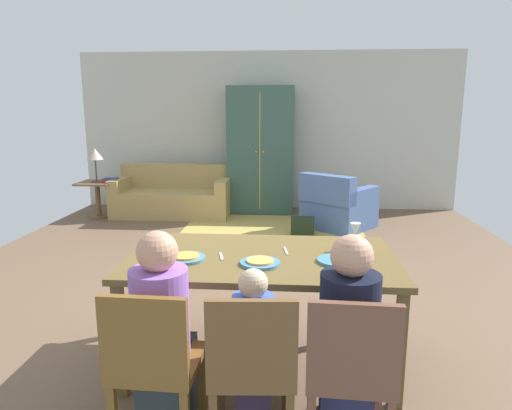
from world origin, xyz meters
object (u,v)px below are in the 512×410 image
couch (173,197)px  person_man (163,339)px  side_table (98,194)px  book_lower (107,181)px  armchair (337,207)px  table_lamp (95,155)px  plate_near_woman (337,261)px  handbag (302,226)px  book_upper (111,179)px  plate_near_child (260,263)px  dining_chair_woman (350,368)px  dining_chair_man (153,360)px  armoire (261,150)px  person_woman (347,345)px  plate_near_man (186,258)px  wine_glass (355,231)px  dining_table (262,265)px  person_child (253,356)px  dining_chair_child (252,364)px

couch → person_man: bearing=-76.2°
side_table → book_lower: (0.16, 0.02, 0.22)m
armchair → table_lamp: size_ratio=2.23×
plate_near_woman → handbag: size_ratio=0.78×
book_upper → plate_near_child: bearing=-58.4°
person_man → dining_chair_woman: bearing=-10.4°
dining_chair_man → handbag: dining_chair_man is taller
handbag → person_man: bearing=-102.1°
plate_near_child → armchair: bearing=77.2°
side_table → armoire: bearing=13.4°
book_upper → armoire: bearing=13.2°
person_woman → book_upper: person_woman is taller
plate_near_woman → dining_chair_woman: size_ratio=0.29×
handbag → plate_near_man: bearing=-104.1°
dining_chair_woman → person_man: bearing=169.6°
wine_glass → couch: wine_glass is taller
armoire → plate_near_man: bearing=-92.1°
person_man → couch: (-1.26, 5.11, -0.21)m
plate_near_child → person_man: bearing=-133.1°
plate_near_woman → plate_near_child: bearing=-170.5°
dining_table → book_upper: 5.01m
person_man → dining_chair_man: bearing=-91.3°
dining_chair_man → dining_table: bearing=60.9°
person_child → book_upper: person_child is taller
dining_chair_child → table_lamp: bearing=120.2°
person_woman → plate_near_man: bearing=149.3°
dining_chair_man → person_man: bearing=88.7°
dining_chair_child → armoire: bearing=93.1°
person_man → dining_chair_child: bearing=-19.9°
armchair → side_table: size_ratio=2.07×
couch → armoire: size_ratio=0.90×
book_upper → side_table: bearing=-164.5°
plate_near_man → dining_chair_woman: dining_chair_woman is taller
plate_near_woman → dining_chair_child: size_ratio=0.29×
person_man → dining_chair_child: person_man is taller
plate_near_child → table_lamp: bearing=123.9°
plate_near_man → plate_near_child: same height
book_lower → wine_glass: bearing=-49.8°
plate_near_child → dining_chair_man: 0.88m
table_lamp → wine_glass: bearing=-48.3°
couch → plate_near_man: bearing=-74.5°
plate_near_woman → handbag: bearing=91.9°
wine_glass → book_lower: bearing=130.2°
plate_near_child → person_man: size_ratio=0.23×
person_man → handbag: bearing=77.9°
dining_chair_man → book_upper: 5.55m
armchair → handbag: 0.72m
couch → plate_near_child: bearing=-69.3°
side_table → book_upper: (0.21, 0.06, 0.24)m
dining_chair_woman → handbag: size_ratio=2.72×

